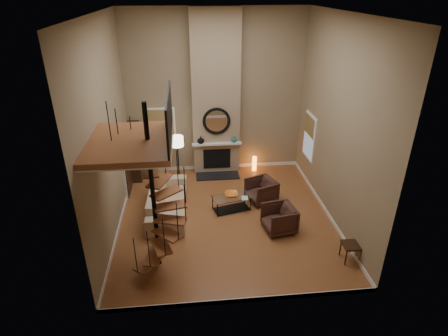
{
  "coord_description": "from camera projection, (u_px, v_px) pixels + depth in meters",
  "views": [
    {
      "loc": [
        -0.97,
        -8.97,
        6.08
      ],
      "look_at": [
        0.0,
        0.4,
        1.4
      ],
      "focal_mm": 29.77,
      "sensor_mm": 36.0,
      "label": 1
    }
  ],
  "objects": [
    {
      "name": "armchair_near",
      "position": [
        263.0,
        190.0,
        11.49
      ],
      "size": [
        1.05,
        1.04,
        0.75
      ],
      "primitive_type": "imported",
      "rotation": [
        0.0,
        0.0,
        -1.2
      ],
      "color": "#40251D",
      "rests_on": "ground"
    },
    {
      "name": "baseboard_right",
      "position": [
        325.0,
        210.0,
        11.04
      ],
      "size": [
        0.02,
        6.5,
        0.12
      ],
      "primitive_type": "cube",
      "color": "white",
      "rests_on": "ground"
    },
    {
      "name": "entry_door",
      "position": [
        126.0,
        163.0,
        11.65
      ],
      "size": [
        0.1,
        1.05,
        2.16
      ],
      "color": "white",
      "rests_on": "ground"
    },
    {
      "name": "front_wall",
      "position": [
        245.0,
        191.0,
        6.67
      ],
      "size": [
        6.0,
        0.02,
        5.5
      ],
      "primitive_type": "cube",
      "color": "#927D5E",
      "rests_on": "ground"
    },
    {
      "name": "ground",
      "position": [
        225.0,
        217.0,
        10.79
      ],
      "size": [
        6.0,
        6.5,
        0.01
      ],
      "primitive_type": "cube",
      "color": "#AD6837",
      "rests_on": "ground"
    },
    {
      "name": "window_right",
      "position": [
        309.0,
        136.0,
        12.12
      ],
      "size": [
        0.06,
        1.02,
        1.52
      ],
      "color": "white",
      "rests_on": "right_wall"
    },
    {
      "name": "right_wall",
      "position": [
        338.0,
        124.0,
        9.84
      ],
      "size": [
        0.02,
        6.5,
        5.5
      ],
      "primitive_type": "cube",
      "color": "#927D5E",
      "rests_on": "ground"
    },
    {
      "name": "coffee_table",
      "position": [
        232.0,
        201.0,
        11.03
      ],
      "size": [
        1.23,
        0.83,
        0.44
      ],
      "color": "silver",
      "rests_on": "ground"
    },
    {
      "name": "baseboard_left",
      "position": [
        120.0,
        221.0,
        10.49
      ],
      "size": [
        0.02,
        6.5,
        0.12
      ],
      "primitive_type": "cube",
      "color": "white",
      "rests_on": "ground"
    },
    {
      "name": "accent_lamp",
      "position": [
        254.0,
        164.0,
        13.41
      ],
      "size": [
        0.15,
        0.15,
        0.55
      ],
      "primitive_type": "cylinder",
      "color": "orange",
      "rests_on": "ground"
    },
    {
      "name": "vase_right",
      "position": [
        234.0,
        139.0,
        12.78
      ],
      "size": [
        0.2,
        0.2,
        0.21
      ],
      "primitive_type": "imported",
      "color": "#1C625A",
      "rests_on": "mantel"
    },
    {
      "name": "hearth",
      "position": [
        218.0,
        176.0,
        13.07
      ],
      "size": [
        1.5,
        0.6,
        0.04
      ],
      "primitive_type": "cube",
      "color": "black",
      "rests_on": "ground"
    },
    {
      "name": "sofa",
      "position": [
        167.0,
        200.0,
        10.89
      ],
      "size": [
        1.14,
        2.71,
        0.78
      ],
      "primitive_type": "imported",
      "rotation": [
        0.0,
        0.0,
        1.53
      ],
      "color": "#CBB08D",
      "rests_on": "ground"
    },
    {
      "name": "chimney_breast",
      "position": [
        216.0,
        96.0,
        12.29
      ],
      "size": [
        1.6,
        0.38,
        5.5
      ],
      "primitive_type": "cube",
      "color": "#998063",
      "rests_on": "ground"
    },
    {
      "name": "ceiling",
      "position": [
        226.0,
        13.0,
        8.34
      ],
      "size": [
        6.0,
        6.5,
        0.01
      ],
      "primitive_type": "cube",
      "color": "silver",
      "rests_on": "back_wall"
    },
    {
      "name": "firebox",
      "position": [
        217.0,
        159.0,
        13.09
      ],
      "size": [
        0.95,
        0.02,
        0.72
      ],
      "primitive_type": "cube",
      "color": "black",
      "rests_on": "chimney_breast"
    },
    {
      "name": "spiral_stair",
      "position": [
        154.0,
        200.0,
        8.24
      ],
      "size": [
        1.47,
        1.47,
        4.06
      ],
      "color": "black",
      "rests_on": "ground"
    },
    {
      "name": "mantel",
      "position": [
        217.0,
        144.0,
        12.75
      ],
      "size": [
        1.7,
        0.18,
        0.06
      ],
      "primitive_type": "cube",
      "color": "white",
      "rests_on": "chimney_breast"
    },
    {
      "name": "back_wall",
      "position": [
        215.0,
        95.0,
        12.46
      ],
      "size": [
        6.0,
        0.02,
        5.5
      ],
      "primitive_type": "cube",
      "color": "#927D5E",
      "rests_on": "ground"
    },
    {
      "name": "floor_lamp",
      "position": [
        177.0,
        145.0,
        11.97
      ],
      "size": [
        0.41,
        0.41,
        1.71
      ],
      "color": "black",
      "rests_on": "ground"
    },
    {
      "name": "vase_left",
      "position": [
        201.0,
        140.0,
        12.67
      ],
      "size": [
        0.24,
        0.24,
        0.25
      ],
      "primitive_type": "imported",
      "color": "black",
      "rests_on": "mantel"
    },
    {
      "name": "side_chair",
      "position": [
        356.0,
        242.0,
        8.9
      ],
      "size": [
        0.44,
        0.43,
        0.94
      ],
      "color": "#311D10",
      "rests_on": "ground"
    },
    {
      "name": "mirror_disc",
      "position": [
        217.0,
        121.0,
        12.46
      ],
      "size": [
        0.8,
        0.01,
        0.8
      ],
      "primitive_type": "cylinder",
      "rotation": [
        1.57,
        0.0,
        0.0
      ],
      "color": "white",
      "rests_on": "chimney_breast"
    },
    {
      "name": "baseboard_front",
      "position": [
        242.0,
        300.0,
        7.88
      ],
      "size": [
        6.0,
        0.02,
        0.12
      ],
      "primitive_type": "cube",
      "color": "white",
      "rests_on": "ground"
    },
    {
      "name": "window_back",
      "position": [
        161.0,
        128.0,
        12.76
      ],
      "size": [
        1.02,
        0.06,
        1.52
      ],
      "color": "white",
      "rests_on": "back_wall"
    },
    {
      "name": "hutch",
      "position": [
        135.0,
        152.0,
        12.61
      ],
      "size": [
        0.42,
        0.89,
        1.98
      ],
      "primitive_type": "cube",
      "color": "#311D10",
      "rests_on": "ground"
    },
    {
      "name": "mirror_frame",
      "position": [
        217.0,
        121.0,
        12.45
      ],
      "size": [
        0.94,
        0.1,
        0.94
      ],
      "primitive_type": "torus",
      "rotation": [
        1.57,
        0.0,
        0.0
      ],
      "color": "black",
      "rests_on": "chimney_breast"
    },
    {
      "name": "book",
      "position": [
        244.0,
        198.0,
        10.84
      ],
      "size": [
        0.21,
        0.27,
        0.02
      ],
      "primitive_type": "imported",
      "rotation": [
        0.0,
        0.0,
        -0.07
      ],
      "color": "gray",
      "rests_on": "coffee_table"
    },
    {
      "name": "armchair_far",
      "position": [
        282.0,
        218.0,
        10.11
      ],
      "size": [
        0.95,
        0.93,
        0.75
      ],
      "primitive_type": "imported",
      "rotation": [
        0.0,
        0.0,
        -1.4
      ],
      "color": "#40251D",
      "rests_on": "ground"
    },
    {
      "name": "bowl",
      "position": [
        231.0,
        194.0,
        10.97
      ],
      "size": [
        0.4,
        0.4,
        0.1
      ],
      "primitive_type": "imported",
      "color": "orange",
      "rests_on": "coffee_table"
    },
    {
      "name": "baseboard_back",
      "position": [
        216.0,
        166.0,
        13.65
      ],
      "size": [
        6.0,
        0.02,
        0.12
      ],
      "primitive_type": "cube",
      "color": "white",
      "rests_on": "ground"
    },
    {
      "name": "left_wall",
      "position": [
        107.0,
        132.0,
        9.29
      ],
      "size": [
        0.02,
        6.5,
        5.5
      ],
      "primitive_type": "cube",
      "color": "#927D5E",
      "rests_on": "ground"
    },
    {
      "name": "loft",
      "position": [
        135.0,
        140.0,
        7.56
      ],
      "size": [
        1.7,
        2.2,
        1.09
      ],
      "color": "#985831",
      "rests_on": "left_wall"
    }
  ]
}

